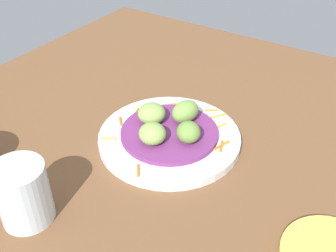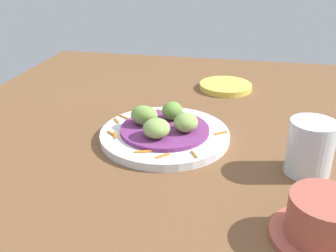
# 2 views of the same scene
# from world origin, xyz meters

# --- Properties ---
(table_surface) EXTENTS (1.10, 1.10, 0.02)m
(table_surface) POSITION_xyz_m (0.00, 0.00, 0.01)
(table_surface) COLOR brown
(table_surface) RESTS_ON ground
(main_plate) EXTENTS (0.25, 0.25, 0.02)m
(main_plate) POSITION_xyz_m (0.06, -0.05, 0.03)
(main_plate) COLOR silver
(main_plate) RESTS_ON table_surface
(cabbage_bed) EXTENTS (0.17, 0.17, 0.01)m
(cabbage_bed) POSITION_xyz_m (0.06, -0.05, 0.04)
(cabbage_bed) COLOR #702D6B
(cabbage_bed) RESTS_ON main_plate
(carrot_garnish) EXTENTS (0.21, 0.23, 0.00)m
(carrot_garnish) POSITION_xyz_m (0.05, -0.08, 0.04)
(carrot_garnish) COLOR orange
(carrot_garnish) RESTS_ON main_plate
(guac_scoop_left) EXTENTS (0.06, 0.06, 0.04)m
(guac_scoop_left) POSITION_xyz_m (0.01, -0.04, 0.06)
(guac_scoop_left) COLOR olive
(guac_scoop_left) RESTS_ON cabbage_bed
(guac_scoop_center) EXTENTS (0.05, 0.06, 0.04)m
(guac_scoop_center) POSITION_xyz_m (0.05, -0.09, 0.06)
(guac_scoop_center) COLOR #759E47
(guac_scoop_center) RESTS_ON cabbage_bed
(guac_scoop_right) EXTENTS (0.06, 0.06, 0.04)m
(guac_scoop_right) POSITION_xyz_m (0.10, -0.06, 0.06)
(guac_scoop_right) COLOR #84A851
(guac_scoop_right) RESTS_ON cabbage_bed
(guac_scoop_back) EXTENTS (0.05, 0.05, 0.04)m
(guac_scoop_back) POSITION_xyz_m (0.06, -0.01, 0.06)
(guac_scoop_back) COLOR #84A851
(guac_scoop_back) RESTS_ON cabbage_bed
(water_glass) EXTENTS (0.07, 0.07, 0.09)m
(water_glass) POSITION_xyz_m (0.13, 0.20, 0.07)
(water_glass) COLOR silver
(water_glass) RESTS_ON table_surface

